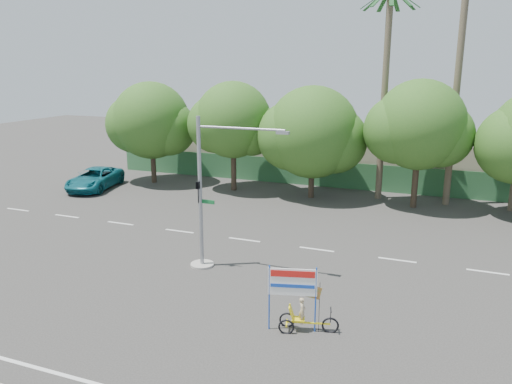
% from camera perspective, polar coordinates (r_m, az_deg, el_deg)
% --- Properties ---
extents(ground, '(120.00, 120.00, 0.00)m').
position_cam_1_polar(ground, '(19.60, -4.96, -13.59)').
color(ground, '#33302D').
rests_on(ground, ground).
extents(fence, '(38.00, 0.08, 2.00)m').
position_cam_1_polar(fence, '(38.67, 9.11, 1.95)').
color(fence, '#336B3D').
rests_on(fence, ground).
extents(building_left, '(12.00, 8.00, 4.00)m').
position_cam_1_polar(building_left, '(45.70, -1.99, 5.29)').
color(building_left, '#B7A992').
rests_on(building_left, ground).
extents(building_right, '(14.00, 8.00, 3.60)m').
position_cam_1_polar(building_right, '(42.14, 21.19, 3.28)').
color(building_right, '#B7A992').
rests_on(building_right, ground).
extents(tree_far_left, '(7.14, 6.00, 7.96)m').
position_cam_1_polar(tree_far_left, '(40.21, -11.94, 7.73)').
color(tree_far_left, '#473828').
rests_on(tree_far_left, ground).
extents(tree_left, '(6.66, 5.60, 8.07)m').
position_cam_1_polar(tree_left, '(36.85, -2.69, 7.91)').
color(tree_left, '#473828').
rests_on(tree_left, ground).
extents(tree_center, '(7.62, 6.40, 7.85)m').
position_cam_1_polar(tree_center, '(34.95, 6.41, 6.51)').
color(tree_center, '#473828').
rests_on(tree_center, ground).
extents(tree_right, '(6.90, 5.80, 8.36)m').
position_cam_1_polar(tree_right, '(33.77, 18.09, 6.95)').
color(tree_right, '#473828').
rests_on(tree_right, ground).
extents(palm_tall, '(3.73, 3.79, 17.45)m').
position_cam_1_polar(palm_tall, '(35.02, 22.39, 15.42)').
color(palm_tall, '#70604C').
rests_on(palm_tall, ground).
extents(palm_short, '(3.73, 3.79, 14.45)m').
position_cam_1_polar(palm_short, '(35.25, 14.63, 13.38)').
color(palm_short, '#70604C').
rests_on(palm_short, ground).
extents(traffic_signal, '(4.72, 1.10, 7.00)m').
position_cam_1_polar(traffic_signal, '(22.75, -5.69, -1.67)').
color(traffic_signal, gray).
rests_on(traffic_signal, ground).
extents(trike_billboard, '(2.45, 0.93, 2.47)m').
position_cam_1_polar(trike_billboard, '(17.98, 4.93, -12.74)').
color(trike_billboard, black).
rests_on(trike_billboard, ground).
extents(pickup_truck, '(3.66, 6.05, 1.57)m').
position_cam_1_polar(pickup_truck, '(39.80, -17.94, 1.46)').
color(pickup_truck, '#0F616D').
rests_on(pickup_truck, ground).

